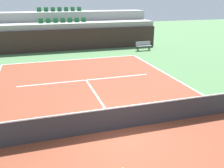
{
  "coord_description": "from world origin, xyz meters",
  "views": [
    {
      "loc": [
        -2.85,
        -8.26,
        5.0
      ],
      "look_at": [
        0.33,
        2.0,
        1.2
      ],
      "focal_mm": 40.04,
      "sensor_mm": 36.0,
      "label": 1
    }
  ],
  "objects": [
    {
      "name": "tennis_net",
      "position": [
        0.0,
        0.0,
        0.51
      ],
      "size": [
        11.08,
        0.08,
        1.07
      ],
      "color": "black",
      "rests_on": "court_surface"
    },
    {
      "name": "player_bench",
      "position": [
        7.16,
        13.77,
        0.51
      ],
      "size": [
        1.5,
        0.4,
        0.85
      ],
      "color": "#99999E",
      "rests_on": "ground_plane"
    },
    {
      "name": "seating_row_lower",
      "position": [
        0.0,
        17.29,
        2.64
      ],
      "size": [
        4.63,
        0.44,
        0.44
      ],
      "color": "#1E6633",
      "rests_on": "stands_tier_lower"
    },
    {
      "name": "centre_service_line",
      "position": [
        0.0,
        3.2,
        0.01
      ],
      "size": [
        0.1,
        6.4,
        0.0
      ],
      "primitive_type": "cube",
      "color": "white",
      "rests_on": "court_surface"
    },
    {
      "name": "stands_tier_lower",
      "position": [
        0.0,
        17.19,
        1.26
      ],
      "size": [
        18.41,
        2.4,
        2.51
      ],
      "primitive_type": "cube",
      "color": "#9E9E99",
      "rests_on": "ground_plane"
    },
    {
      "name": "seating_row_upper",
      "position": [
        0.0,
        19.69,
        3.57
      ],
      "size": [
        4.63,
        0.44,
        0.44
      ],
      "color": "#1E6633",
      "rests_on": "stands_tier_upper"
    },
    {
      "name": "stands_tier_upper",
      "position": [
        0.0,
        19.59,
        1.72
      ],
      "size": [
        18.41,
        2.4,
        3.44
      ],
      "primitive_type": "cube",
      "color": "#9E9E99",
      "rests_on": "ground_plane"
    },
    {
      "name": "back_wall",
      "position": [
        0.0,
        15.84,
        1.01
      ],
      "size": [
        18.41,
        0.3,
        2.01
      ],
      "primitive_type": "cube",
      "color": "#33231E",
      "rests_on": "ground_plane"
    },
    {
      "name": "ground_plane",
      "position": [
        0.0,
        0.0,
        0.0
      ],
      "size": [
        80.0,
        80.0,
        0.0
      ],
      "primitive_type": "plane",
      "color": "#477042"
    },
    {
      "name": "service_line_far",
      "position": [
        0.0,
        6.4,
        0.01
      ],
      "size": [
        8.26,
        0.1,
        0.0
      ],
      "primitive_type": "cube",
      "color": "white",
      "rests_on": "court_surface"
    },
    {
      "name": "baseline_far",
      "position": [
        0.0,
        11.95,
        0.01
      ],
      "size": [
        11.0,
        0.1,
        0.0
      ],
      "primitive_type": "cube",
      "color": "white",
      "rests_on": "court_surface"
    },
    {
      "name": "court_surface",
      "position": [
        0.0,
        0.0,
        0.01
      ],
      "size": [
        11.0,
        24.0,
        0.01
      ],
      "primitive_type": "cube",
      "color": "brown",
      "rests_on": "ground_plane"
    }
  ]
}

